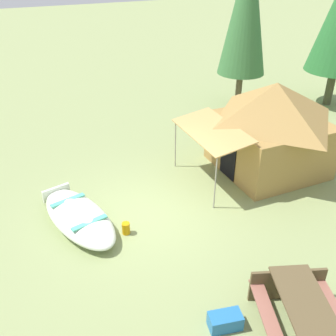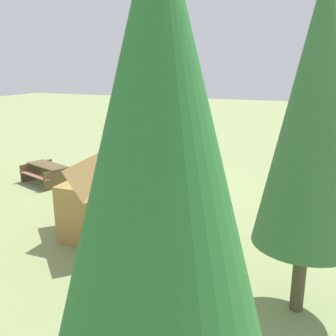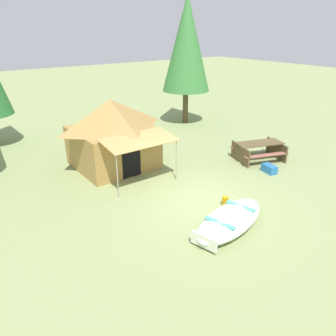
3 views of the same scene
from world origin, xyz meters
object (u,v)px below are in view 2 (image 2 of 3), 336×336
(cooler_box, at_px, (79,174))
(fuel_can, at_px, (156,177))
(beached_rowboat, at_px, (181,171))
(canvas_cabin_tent, at_px, (126,185))
(pine_tree_back_right, at_px, (159,156))
(picnic_table, at_px, (48,171))
(pine_tree_back_left, at_px, (316,109))

(cooler_box, relative_size, fuel_can, 2.01)
(beached_rowboat, height_order, cooler_box, beached_rowboat)
(beached_rowboat, height_order, fuel_can, beached_rowboat)
(canvas_cabin_tent, bearing_deg, pine_tree_back_right, 121.39)
(canvas_cabin_tent, bearing_deg, fuel_can, -75.34)
(beached_rowboat, distance_m, picnic_table, 5.55)
(pine_tree_back_right, bearing_deg, pine_tree_back_left, -109.90)
(canvas_cabin_tent, height_order, fuel_can, canvas_cabin_tent)
(pine_tree_back_left, bearing_deg, picnic_table, -26.64)
(pine_tree_back_left, relative_size, pine_tree_back_right, 1.05)
(beached_rowboat, xyz_separation_m, fuel_can, (0.78, 0.95, -0.09))
(canvas_cabin_tent, height_order, pine_tree_back_left, pine_tree_back_left)
(picnic_table, height_order, fuel_can, picnic_table)
(picnic_table, relative_size, fuel_can, 7.74)
(canvas_cabin_tent, height_order, pine_tree_back_right, pine_tree_back_right)
(beached_rowboat, relative_size, pine_tree_back_left, 0.48)
(fuel_can, bearing_deg, pine_tree_back_left, 131.20)
(cooler_box, relative_size, pine_tree_back_right, 0.10)
(cooler_box, height_order, pine_tree_back_right, pine_tree_back_right)
(canvas_cabin_tent, relative_size, pine_tree_back_right, 0.68)
(pine_tree_back_right, bearing_deg, cooler_box, -50.94)
(canvas_cabin_tent, distance_m, cooler_box, 6.27)
(cooler_box, xyz_separation_m, pine_tree_back_right, (-8.01, 9.88, 3.65))
(beached_rowboat, height_order, pine_tree_back_left, pine_tree_back_left)
(cooler_box, bearing_deg, beached_rowboat, -156.14)
(fuel_can, relative_size, pine_tree_back_right, 0.05)
(canvas_cabin_tent, distance_m, pine_tree_back_right, 7.12)
(fuel_can, bearing_deg, cooler_box, 14.26)
(fuel_can, bearing_deg, canvas_cabin_tent, 104.66)
(canvas_cabin_tent, height_order, picnic_table, canvas_cabin_tent)
(beached_rowboat, bearing_deg, picnic_table, 31.67)
(beached_rowboat, xyz_separation_m, canvas_cabin_tent, (-0.52, 5.92, 1.16))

